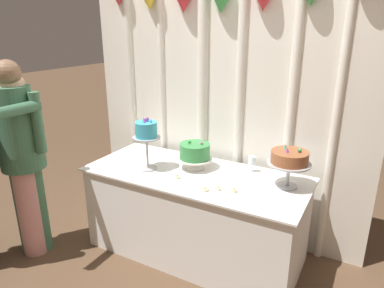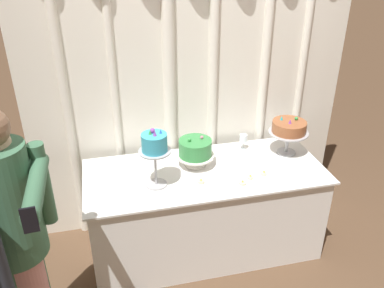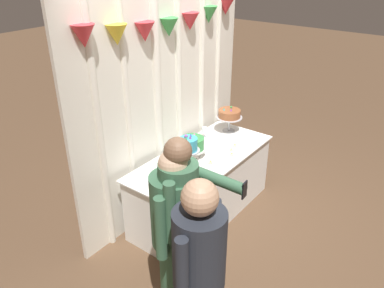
% 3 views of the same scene
% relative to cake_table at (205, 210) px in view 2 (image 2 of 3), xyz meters
% --- Properties ---
extents(ground_plane, '(24.00, 24.00, 0.00)m').
position_rel_cake_table_xyz_m(ground_plane, '(0.00, -0.10, -0.37)').
color(ground_plane, brown).
extents(draped_curtain, '(2.63, 0.19, 2.49)m').
position_rel_cake_table_xyz_m(draped_curtain, '(-0.01, 0.48, 0.98)').
color(draped_curtain, white).
rests_on(draped_curtain, ground_plane).
extents(cake_table, '(1.82, 0.78, 0.75)m').
position_rel_cake_table_xyz_m(cake_table, '(0.00, 0.00, 0.00)').
color(cake_table, white).
rests_on(cake_table, ground_plane).
extents(cake_display_leftmost, '(0.23, 0.23, 0.45)m').
position_rel_cake_table_xyz_m(cake_display_leftmost, '(-0.39, -0.11, 0.69)').
color(cake_display_leftmost, '#B2B2B7').
rests_on(cake_display_leftmost, cake_table).
extents(cake_display_center, '(0.30, 0.30, 0.24)m').
position_rel_cake_table_xyz_m(cake_display_center, '(-0.05, 0.10, 0.52)').
color(cake_display_center, silver).
rests_on(cake_display_center, cake_table).
extents(cake_display_rightmost, '(0.32, 0.32, 0.32)m').
position_rel_cake_table_xyz_m(cake_display_rightmost, '(0.72, 0.12, 0.59)').
color(cake_display_rightmost, '#B2B2B7').
rests_on(cake_display_rightmost, cake_table).
extents(wine_glass, '(0.06, 0.06, 0.14)m').
position_rel_cake_table_xyz_m(wine_glass, '(0.39, 0.25, 0.47)').
color(wine_glass, silver).
rests_on(wine_glass, cake_table).
extents(tealight_far_left, '(0.05, 0.05, 0.03)m').
position_rel_cake_table_xyz_m(tealight_far_left, '(-0.07, -0.15, 0.38)').
color(tealight_far_left, beige).
rests_on(tealight_far_left, cake_table).
extents(tealight_near_left, '(0.05, 0.05, 0.03)m').
position_rel_cake_table_xyz_m(tealight_near_left, '(0.21, -0.24, 0.38)').
color(tealight_near_left, beige).
rests_on(tealight_near_left, cake_table).
extents(tealight_near_right, '(0.04, 0.04, 0.03)m').
position_rel_cake_table_xyz_m(tealight_near_right, '(0.29, -0.19, 0.38)').
color(tealight_near_right, beige).
rests_on(tealight_near_right, cake_table).
extents(tealight_far_right, '(0.04, 0.04, 0.04)m').
position_rel_cake_table_xyz_m(tealight_far_right, '(0.41, -0.16, 0.39)').
color(tealight_far_right, beige).
rests_on(tealight_far_right, cake_table).
extents(guest_girl_blue_dress, '(0.50, 0.67, 1.56)m').
position_rel_cake_table_xyz_m(guest_girl_blue_dress, '(-1.25, -0.64, 0.48)').
color(guest_girl_blue_dress, '#3D6B4C').
rests_on(guest_girl_blue_dress, ground_plane).
extents(guest_man_pink_jacket, '(0.43, 0.37, 1.66)m').
position_rel_cake_table_xyz_m(guest_man_pink_jacket, '(-1.23, -0.66, 0.55)').
color(guest_man_pink_jacket, '#D6938E').
rests_on(guest_man_pink_jacket, ground_plane).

